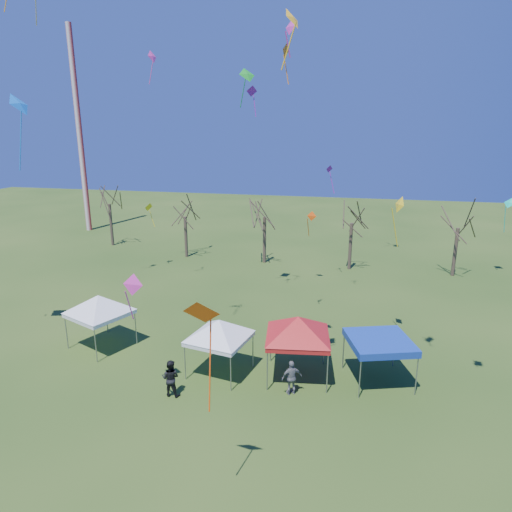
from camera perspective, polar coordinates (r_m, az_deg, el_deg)
The scene contains 27 objects.
ground at distance 23.84m, azimuth -5.43°, elevation -17.87°, with size 140.00×140.00×0.00m, color #264616.
radio_mast at distance 62.99m, azimuth -21.21°, elevation 14.24°, with size 0.70×0.70×25.00m, color silver.
tree_0 at distance 54.01m, azimuth -18.01°, elevation 7.99°, with size 3.83×3.83×8.44m.
tree_1 at distance 47.27m, azimuth -8.94°, elevation 6.69°, with size 3.42×3.42×7.54m.
tree_2 at distance 44.57m, azimuth 1.09°, elevation 6.97°, with size 3.71×3.71×8.18m.
tree_3 at distance 43.41m, azimuth 11.99°, elevation 6.10°, with size 3.59×3.59×7.91m.
tree_4 at distance 44.29m, azimuth 24.17°, elevation 5.22°, with size 3.58×3.58×7.89m.
tent_white_west at distance 29.35m, azimuth -19.11°, elevation -5.08°, with size 4.11×4.11×3.90m.
tent_white_mid at distance 24.95m, azimuth -4.64°, elevation -8.40°, with size 4.09×4.09×3.68m.
tent_red at distance 24.50m, azimuth 5.29°, elevation -8.06°, with size 4.59×4.59×4.09m.
tent_blue at distance 25.24m, azimuth 15.21°, elevation -10.38°, with size 3.97×3.97×2.48m.
person_grey at distance 24.03m, azimuth 4.48°, elevation -14.92°, with size 1.09×0.45×1.86m, color slate.
person_dark at distance 24.23m, azimuth -10.63°, elevation -14.76°, with size 0.94×0.74×1.94m, color black.
kite_8 at distance 28.60m, azimuth -27.47°, elevation 16.45°, with size 0.96×1.43×4.12m.
kite_5 at distance 14.86m, azimuth -6.78°, elevation -7.09°, with size 1.28×0.85×4.07m.
kite_11 at distance 33.55m, azimuth -1.12°, elevation 21.71°, with size 1.50×1.50×2.68m.
kite_1 at distance 22.42m, azimuth -15.20°, elevation -3.55°, with size 1.08×0.55×2.43m.
kite_24 at distance 32.56m, azimuth -0.52°, elevation 19.83°, with size 0.86×0.76×2.04m.
kite_19 at distance 38.49m, azimuth 6.94°, elevation 4.90°, with size 0.85×0.58×2.24m.
kite_2 at distance 44.01m, azimuth -12.83°, elevation 23.11°, with size 0.73×1.21×2.85m.
kite_25 at distance 22.28m, azimuth 4.28°, elevation 26.57°, with size 0.67×0.63×1.57m.
kite_12 at distance 45.91m, azimuth 29.11°, elevation 5.75°, with size 1.18×1.16×3.16m.
kite_13 at distance 43.79m, azimuth -13.27°, elevation 5.94°, with size 0.86×1.05×2.34m.
kite_22 at distance 38.58m, azimuth 9.17°, elevation 10.53°, with size 0.87×0.88×2.37m.
kite_17 at distance 27.75m, azimuth 17.42°, elevation 6.05°, with size 0.77×1.07×3.12m.
kite_18 at distance 27.08m, azimuth 3.69°, elevation 24.18°, with size 0.44×0.85×2.15m.
kite_27 at distance 20.14m, azimuth 4.59°, elevation 27.46°, with size 0.90×1.12×2.35m.
Camera 1 is at (6.38, -18.77, 13.23)m, focal length 32.00 mm.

